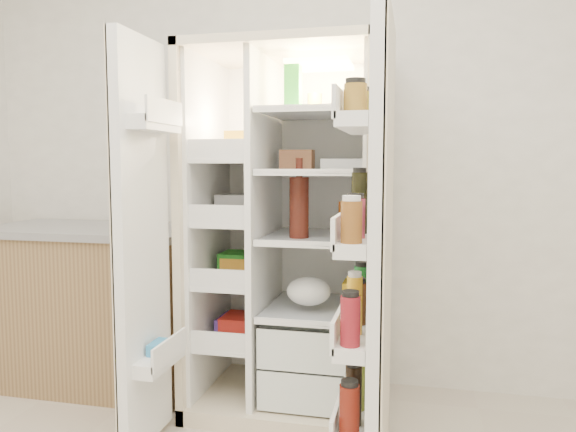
# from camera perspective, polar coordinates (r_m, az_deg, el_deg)

# --- Properties ---
(wall_back) EXTENTS (4.00, 0.02, 2.70)m
(wall_back) POSITION_cam_1_polar(r_m,az_deg,el_deg) (3.08, 2.84, 7.55)
(wall_back) COLOR white
(wall_back) RESTS_ON floor
(refrigerator) EXTENTS (0.92, 0.70, 1.80)m
(refrigerator) POSITION_cam_1_polar(r_m,az_deg,el_deg) (2.80, 0.49, -4.71)
(refrigerator) COLOR beige
(refrigerator) RESTS_ON floor
(freezer_door) EXTENTS (0.15, 0.40, 1.72)m
(freezer_door) POSITION_cam_1_polar(r_m,az_deg,el_deg) (2.39, -14.93, -3.04)
(freezer_door) COLOR white
(freezer_door) RESTS_ON floor
(fridge_door) EXTENTS (0.17, 0.58, 1.72)m
(fridge_door) POSITION_cam_1_polar(r_m,az_deg,el_deg) (2.03, 9.11, -4.88)
(fridge_door) COLOR white
(fridge_door) RESTS_ON floor
(kitchen_counter) EXTENTS (1.22, 0.65, 0.89)m
(kitchen_counter) POSITION_cam_1_polar(r_m,az_deg,el_deg) (3.31, -19.46, -8.69)
(kitchen_counter) COLOR olive
(kitchen_counter) RESTS_ON floor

